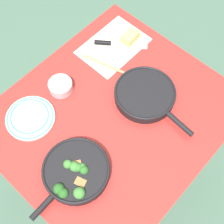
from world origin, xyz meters
TOP-DOWN VIEW (x-y plane):
  - ground_plane at (0.00, 0.00)m, footprint 14.00×14.00m
  - dining_table_red at (0.00, 0.00)m, footprint 1.05×0.92m
  - skillet_broccoli at (-0.31, -0.08)m, footprint 0.39×0.28m
  - skillet_eggs at (0.17, -0.06)m, footprint 0.29×0.43m
  - wooden_spoon at (0.21, 0.10)m, footprint 0.12×0.38m
  - parchment_sheet at (0.30, 0.26)m, footprint 0.35×0.24m
  - grater_knife at (0.30, 0.27)m, footprint 0.19×0.23m
  - cheese_block at (0.38, 0.22)m, footprint 0.10×0.07m
  - dinner_plate_stack at (-0.27, 0.26)m, footprint 0.23×0.23m
  - prep_bowl_steel at (-0.07, 0.27)m, footprint 0.11×0.11m

SIDE VIEW (x-z plane):
  - ground_plane at x=0.00m, z-range 0.00..0.00m
  - dining_table_red at x=0.00m, z-range 0.29..1.07m
  - parchment_sheet at x=0.30m, z-range 0.77..0.78m
  - wooden_spoon at x=0.21m, z-range 0.77..0.79m
  - grater_knife at x=0.30m, z-range 0.77..0.79m
  - dinner_plate_stack at x=-0.27m, z-range 0.77..0.80m
  - prep_bowl_steel at x=-0.07m, z-range 0.77..0.82m
  - cheese_block at x=0.38m, z-range 0.77..0.82m
  - skillet_eggs at x=0.17m, z-range 0.77..0.83m
  - skillet_broccoli at x=-0.31m, z-range 0.77..0.84m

